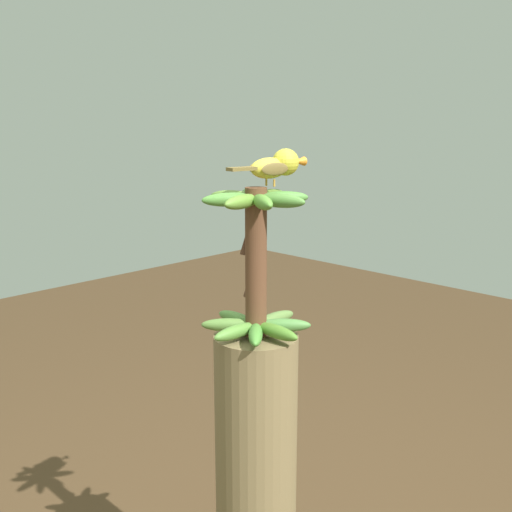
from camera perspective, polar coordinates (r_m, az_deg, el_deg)
name	(u,v)px	position (r m, az deg, el deg)	size (l,w,h in m)	color
banana_tree	(256,508)	(1.70, 0.00, -22.81)	(0.21, 0.21, 0.95)	olive
banana_bunch	(256,263)	(1.42, -0.03, -0.71)	(0.27, 0.27, 0.36)	brown
perched_bird	(277,165)	(1.43, 2.05, 8.61)	(0.23, 0.07, 0.09)	#C68933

